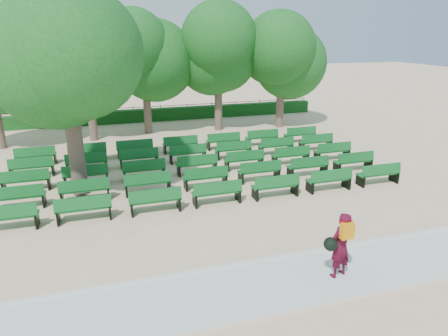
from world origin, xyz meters
name	(u,v)px	position (x,y,z in m)	size (l,w,h in m)	color
ground	(189,188)	(0.00, 0.00, 0.00)	(120.00, 120.00, 0.00)	#D7B38E
paving	(252,289)	(0.00, -7.40, 0.03)	(30.00, 2.20, 0.06)	silver
curb	(237,265)	(0.00, -6.25, 0.05)	(30.00, 0.12, 0.10)	silver
hedge	(148,115)	(0.00, 14.00, 0.45)	(26.00, 0.70, 0.90)	#144F19
fence	(148,120)	(0.00, 14.40, 0.00)	(26.00, 0.10, 1.02)	black
tree_line	(156,134)	(0.00, 10.00, 0.00)	(21.80, 6.80, 7.04)	#195E1E
bench_array	(196,171)	(0.70, 1.73, 0.10)	(1.90, 0.61, 1.20)	#105C22
tree_among	(67,78)	(-4.38, 0.70, 4.68)	(4.85, 4.85, 6.90)	brown
person	(340,245)	(2.39, -7.57, 1.01)	(0.91, 0.62, 1.84)	#43091C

